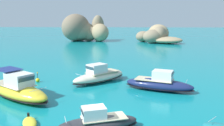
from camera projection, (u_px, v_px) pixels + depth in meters
name	position (u px, v px, depth m)	size (l,w,h in m)	color
ground_plane	(106.00, 121.00, 21.27)	(400.00, 400.00, 0.00)	#0F7F89
islet_large	(82.00, 29.00, 92.33)	(20.27, 15.57, 10.11)	#84755B
islet_small	(157.00, 36.00, 85.88)	(18.03, 15.70, 6.38)	#84755B
motorboat_yellow	(18.00, 90.00, 26.94)	(9.83, 8.15, 3.11)	yellow
motorboat_navy	(159.00, 84.00, 30.01)	(8.83, 5.38, 2.50)	navy
motorboat_cream	(99.00, 76.00, 33.86)	(8.07, 7.92, 2.56)	beige
motorboat_charcoal	(98.00, 122.00, 19.36)	(6.91, 3.96, 1.96)	#2D2D33
dinghy_tender	(30.00, 123.00, 20.30)	(2.07, 2.82, 0.58)	yellow
channel_buoy	(38.00, 80.00, 33.86)	(0.56, 0.56, 1.48)	yellow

